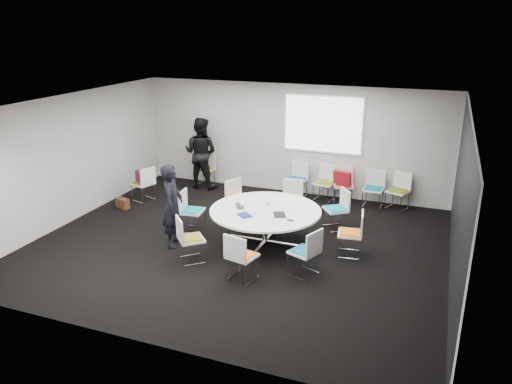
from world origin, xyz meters
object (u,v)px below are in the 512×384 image
(cup, at_px, (268,203))
(chair_ring_a, at_px, (350,242))
(chair_ring_f, at_px, (191,247))
(chair_ring_d, at_px, (239,207))
(chair_back_c, at_px, (343,192))
(maroon_bag, at_px, (143,177))
(conference_table, at_px, (265,219))
(chair_back_e, at_px, (397,198))
(laptop, at_px, (242,206))
(chair_back_a, at_px, (297,186))
(chair_ring_h, at_px, (305,261))
(person_back, at_px, (201,153))
(chair_ring_b, at_px, (336,217))
(chair_ring_c, at_px, (292,207))
(chair_back_d, at_px, (373,196))
(chair_back_b, at_px, (324,189))
(chair_person_back, at_px, (204,176))
(chair_ring_e, at_px, (192,218))
(brown_bag, at_px, (123,203))
(chair_ring_g, at_px, (242,265))
(person_main, at_px, (173,206))
(chair_spare_left, at_px, (144,190))

(cup, bearing_deg, chair_ring_a, -5.79)
(chair_ring_f, bearing_deg, chair_ring_d, 137.87)
(chair_back_c, xyz_separation_m, maroon_bag, (-4.68, -1.64, 0.34))
(conference_table, relative_size, maroon_bag, 5.52)
(chair_back_e, relative_size, laptop, 2.52)
(chair_ring_d, distance_m, chair_back_a, 2.06)
(chair_ring_a, distance_m, chair_back_c, 2.97)
(chair_ring_h, distance_m, laptop, 1.94)
(laptop, bearing_deg, chair_back_a, -36.52)
(chair_ring_h, relative_size, chair_back_e, 1.00)
(chair_back_e, height_order, maroon_bag, chair_back_e)
(chair_back_e, distance_m, person_back, 5.15)
(chair_ring_b, distance_m, chair_back_c, 1.72)
(chair_ring_c, xyz_separation_m, chair_ring_d, (-1.15, -0.41, 0.00))
(chair_back_d, distance_m, laptop, 3.69)
(chair_ring_h, bearing_deg, chair_back_a, 40.00)
(chair_back_b, bearing_deg, chair_back_d, -171.16)
(chair_ring_h, relative_size, person_back, 0.46)
(chair_person_back, bearing_deg, chair_back_e, -168.36)
(chair_back_b, bearing_deg, chair_ring_f, 80.92)
(chair_ring_h, bearing_deg, chair_ring_e, 90.78)
(person_back, distance_m, laptop, 3.64)
(chair_ring_f, height_order, brown_bag, chair_ring_f)
(chair_ring_a, height_order, chair_ring_f, same)
(chair_ring_c, bearing_deg, person_back, -40.10)
(chair_ring_a, bearing_deg, laptop, 84.06)
(chair_ring_e, relative_size, chair_back_e, 1.00)
(chair_ring_g, bearing_deg, chair_ring_b, 82.53)
(chair_person_back, relative_size, person_back, 0.46)
(chair_ring_h, distance_m, maroon_bag, 5.34)
(cup, bearing_deg, chair_ring_g, -84.63)
(chair_ring_a, distance_m, person_main, 3.51)
(chair_ring_h, xyz_separation_m, laptop, (-1.59, 0.99, 0.47))
(chair_ring_d, bearing_deg, chair_back_d, 153.82)
(laptop, bearing_deg, cup, -91.61)
(chair_ring_a, height_order, chair_back_d, same)
(chair_ring_g, distance_m, chair_back_c, 4.58)
(chair_ring_f, xyz_separation_m, chair_back_e, (3.31, 4.19, 0.00))
(chair_ring_f, xyz_separation_m, chair_back_c, (2.01, 4.18, 0.00))
(chair_spare_left, relative_size, laptop, 2.52)
(conference_table, relative_size, person_main, 1.32)
(conference_table, xyz_separation_m, chair_ring_f, (-1.03, -1.22, -0.26))
(chair_ring_e, relative_size, maroon_bag, 2.20)
(chair_ring_g, distance_m, chair_back_e, 5.00)
(chair_ring_e, bearing_deg, maroon_bag, -128.95)
(chair_ring_c, relative_size, chair_spare_left, 1.00)
(chair_ring_e, height_order, chair_ring_f, same)
(chair_ring_d, distance_m, cup, 1.37)
(chair_ring_f, relative_size, chair_back_a, 1.00)
(chair_ring_g, relative_size, person_back, 0.46)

